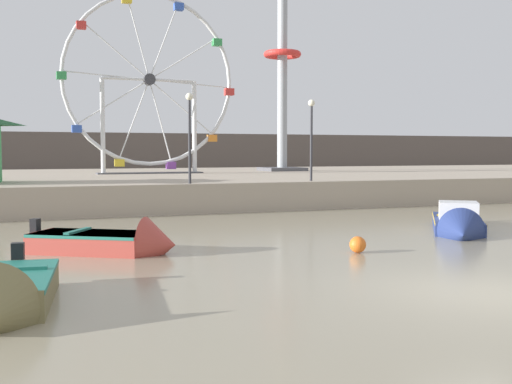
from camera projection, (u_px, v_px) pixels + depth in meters
ground_plane at (485, 293)px, 11.86m from camera, size 240.00×240.00×0.00m
quay_promenade at (158, 184)px, 38.81m from camera, size 110.00×25.44×1.29m
distant_town_skyline at (108, 156)px, 59.29m from camera, size 140.00×3.00×4.40m
motorboat_faded_red at (117, 242)px, 16.50m from camera, size 4.05×3.31×1.43m
motorboat_navy_blue at (459, 225)px, 20.45m from camera, size 4.24×5.10×1.52m
ferris_wheel_white_frame at (149, 83)px, 38.73m from camera, size 10.94×1.20×11.12m
drop_tower_steel_tower at (282, 85)px, 44.23m from camera, size 2.80×2.80×12.85m
promenade_lamp_near at (189, 124)px, 26.76m from camera, size 0.32×0.32×3.86m
promenade_lamp_far at (311, 128)px, 29.26m from camera, size 0.32×0.32×3.79m
mooring_buoy_orange at (358, 245)px, 16.54m from camera, size 0.44×0.44×0.44m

